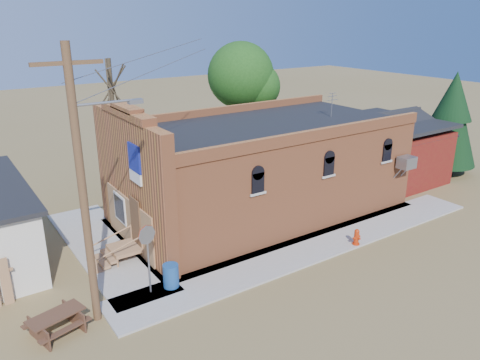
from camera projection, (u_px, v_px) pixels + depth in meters
ground at (305, 265)px, 19.15m from camera, size 120.00×120.00×0.00m
sidewalk_south at (317, 246)px, 20.64m from camera, size 19.00×2.20×0.08m
sidewalk_west at (105, 248)px, 20.49m from camera, size 2.60×10.00×0.08m
brick_bar at (259, 169)px, 23.54m from camera, size 16.40×7.97×6.30m
red_shed at (387, 143)px, 28.79m from camera, size 5.40×6.40×4.30m
utility_pole at (84, 185)px, 14.20m from camera, size 3.12×0.26×9.00m
tree_bare_near at (111, 87)px, 25.75m from camera, size 2.80×2.80×7.65m
tree_leafy at (241, 76)px, 30.92m from camera, size 4.40×4.40×8.15m
evergreen_tree at (451, 116)px, 29.26m from camera, size 3.60×3.60×6.50m
fire_hydrant at (357, 237)px, 20.59m from camera, size 0.41×0.38×0.74m
stop_sign at (147, 241)px, 16.47m from camera, size 0.71×0.27×2.67m
trash_barrel at (171, 276)px, 17.34m from camera, size 0.61×0.61×0.90m
picnic_table at (56, 321)px, 14.86m from camera, size 1.99×1.68×0.72m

